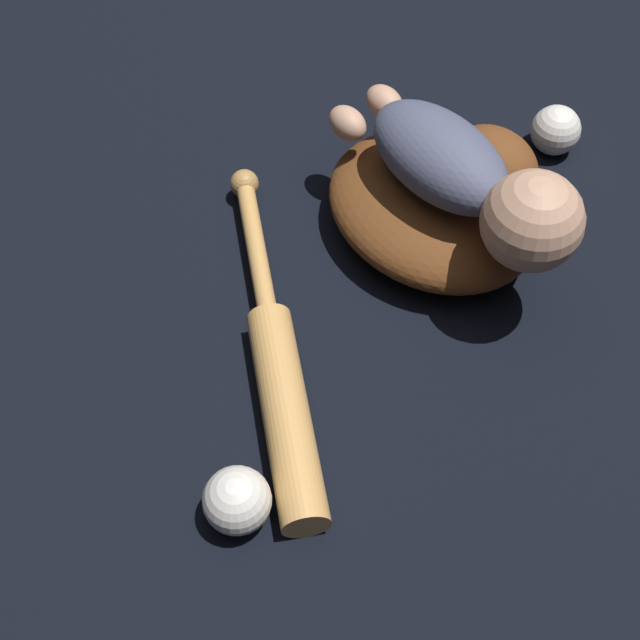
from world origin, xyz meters
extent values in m
plane|color=black|center=(0.00, 0.00, 0.00)|extent=(6.00, 6.00, 0.00)
ellipsoid|color=brown|center=(0.00, -0.05, 0.05)|extent=(0.36, 0.33, 0.10)
ellipsoid|color=brown|center=(-0.04, 0.06, 0.05)|extent=(0.16, 0.15, 0.10)
ellipsoid|color=#4C516B|center=(0.00, -0.05, 0.14)|extent=(0.23, 0.17, 0.09)
sphere|color=tan|center=(0.14, -0.01, 0.16)|extent=(0.12, 0.12, 0.12)
ellipsoid|color=tan|center=(-0.14, -0.06, 0.12)|extent=(0.07, 0.06, 0.04)
ellipsoid|color=tan|center=(-0.12, -0.12, 0.12)|extent=(0.07, 0.06, 0.04)
cylinder|color=tan|center=(0.20, -0.33, 0.03)|extent=(0.28, 0.11, 0.05)
cylinder|color=tan|center=(-0.04, -0.28, 0.03)|extent=(0.23, 0.07, 0.02)
sphere|color=#B68649|center=(-0.15, -0.26, 0.03)|extent=(0.04, 0.04, 0.04)
sphere|color=white|center=(0.28, -0.42, 0.04)|extent=(0.07, 0.07, 0.07)
sphere|color=white|center=(-0.07, 0.19, 0.04)|extent=(0.07, 0.07, 0.07)
camera|label=1|loc=(0.67, -0.49, 0.92)|focal=50.00mm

